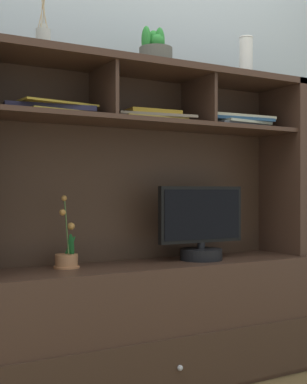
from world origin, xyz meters
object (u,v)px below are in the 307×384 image
Objects in this scene: media_console at (153,289)px; tv_monitor at (201,228)px; magazine_stack_centre at (51,109)px; potted_succulent at (155,52)px; magazine_stack_left at (238,122)px; magazine_stack_right at (152,117)px; diffuser_bottle at (43,38)px; potted_orchid at (67,257)px; ceramic_vase at (246,57)px.

tv_monitor is (0.24, -0.04, 0.27)m from media_console.
potted_succulent is (0.46, -0.05, 0.29)m from magazine_stack_centre.
tv_monitor is 1.19× the size of magazine_stack_left.
media_console reaches higher than magazine_stack_centre.
diffuser_bottle is (-0.52, -0.04, 0.27)m from magazine_stack_right.
magazine_stack_centre is 0.55m from potted_succulent.
ceramic_vase is at bearing -2.83° from potted_orchid.
magazine_stack_right is at bearing -1.75° from magazine_stack_centre.
tv_monitor is 0.83m from potted_succulent.
diffuser_bottle is 1.04m from ceramic_vase.
potted_orchid is at bearing 173.12° from potted_succulent.
ceramic_vase is (1.04, 0.01, 0.06)m from diffuser_bottle.
tv_monitor is 1.09m from diffuser_bottle.
magazine_stack_left is 0.48m from magazine_stack_right.
potted_orchid is at bearing 24.50° from diffuser_bottle.
diffuser_bottle reaches higher than magazine_stack_left.
potted_orchid is at bearing 176.83° from media_console.
magazine_stack_left is 0.97× the size of magazine_stack_right.
media_console is at bearing 177.42° from ceramic_vase.
magazine_stack_right is at bearing 178.72° from magazine_stack_left.
diffuser_bottle is (-0.75, 0.01, 0.78)m from tv_monitor.
media_console is 1.07m from potted_succulent.
media_console is 0.43m from potted_orchid.
magazine_stack_centre is at bearing 47.84° from diffuser_bottle.
magazine_stack_left reaches higher than tv_monitor.
tv_monitor is 2.19× the size of ceramic_vase.
ceramic_vase is (0.92, -0.05, 0.94)m from potted_orchid.
potted_orchid is 1.09× the size of diffuser_bottle.
magazine_stack_left is 0.95m from magazine_stack_centre.
magazine_stack_left is 1.35× the size of diffuser_bottle.
ceramic_vase reaches higher than magazine_stack_centre.
potted_orchid is (-0.64, 0.07, -0.10)m from tv_monitor.
tv_monitor is at bearing -175.92° from ceramic_vase.
magazine_stack_right is at bearing -1.41° from potted_orchid.
magazine_stack_right is (-0.23, 0.06, 0.51)m from tv_monitor.
tv_monitor is 1.15× the size of magazine_stack_right.
magazine_stack_centre is at bearing 176.14° from potted_orchid.
diffuser_bottle reaches higher than magazine_stack_centre.
potted_orchid is 1.08m from magazine_stack_left.
potted_orchid is 0.78× the size of magazine_stack_right.
media_console reaches higher than potted_orchid.
potted_succulent is at bearing -176.79° from magazine_stack_left.
ceramic_vase is (0.98, -0.05, 0.33)m from magazine_stack_centre.
magazine_stack_right is 1.90× the size of ceramic_vase.
tv_monitor is 0.87m from magazine_stack_centre.
tv_monitor is at bearing -10.49° from media_console.
magazine_stack_right is (0.00, 0.01, 0.78)m from media_console.
magazine_stack_left is (0.25, 0.05, 0.52)m from tv_monitor.
magazine_stack_right is at bearing 176.05° from ceramic_vase.
ceramic_vase reaches higher than magazine_stack_left.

